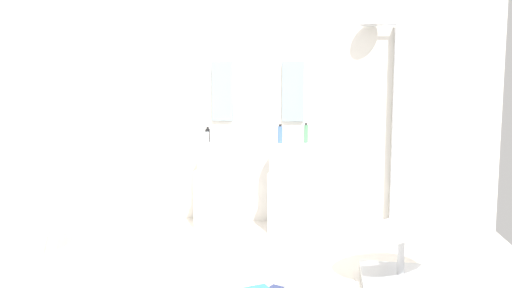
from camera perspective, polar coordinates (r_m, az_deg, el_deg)
The scene contains 14 objects.
ground_plane at distance 3.80m, azimuth -3.66°, elevation -15.59°, with size 4.80×3.60×0.04m, color silver.
rear_partition at distance 5.15m, azimuth 0.26°, elevation 5.25°, with size 4.80×0.10×2.60m, color silver.
pedestal_sink_left at distance 5.01m, azimuth -4.49°, elevation -4.63°, with size 0.42×0.42×0.98m.
pedestal_sink_right at distance 4.89m, azimuth 4.02°, elevation -4.89°, with size 0.42×0.42×0.98m.
vanity_mirror_left at distance 5.15m, azimuth -3.96°, elevation 6.16°, with size 0.22×0.03×0.61m, color #8C9EA8.
vanity_mirror_right at distance 5.04m, azimuth 4.34°, elevation 6.15°, with size 0.22×0.03×0.61m, color #8C9EA8.
shower_column at distance 5.02m, azimuth 16.26°, elevation 2.45°, with size 0.49×0.24×2.05m.
lounge_chair at distance 3.75m, azimuth 16.65°, elevation -10.19°, with size 1.10×1.10×0.65m.
towel_rack at distance 4.35m, azimuth -22.40°, elevation -4.33°, with size 0.37×0.22×0.95m.
area_rug at distance 3.60m, azimuth 2.73°, elevation -16.48°, with size 1.06×0.82×0.01m, color white.
soap_bottle_clear at distance 4.85m, azimuth -5.81°, elevation 0.83°, with size 0.05×0.05×0.13m.
soap_bottle_blue at distance 4.80m, azimuth 2.84°, elevation 1.13°, with size 0.05×0.05×0.19m.
soap_bottle_black at distance 4.91m, azimuth -5.67°, elevation 1.04°, with size 0.04×0.04×0.15m.
soap_bottle_green at distance 4.84m, azimuth 5.86°, elevation 1.23°, with size 0.04×0.04×0.20m.
Camera 1 is at (0.78, -3.44, 1.40)m, focal length 34.22 mm.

